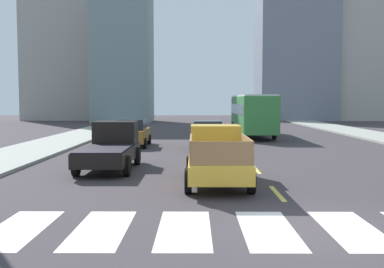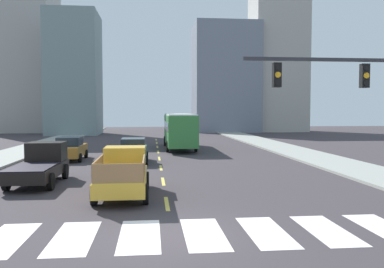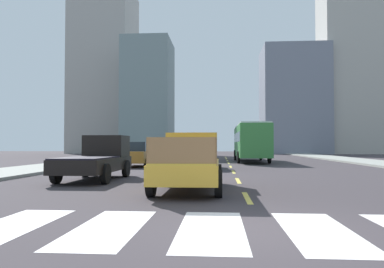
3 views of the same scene
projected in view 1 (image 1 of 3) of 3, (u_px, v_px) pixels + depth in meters
The scene contains 23 objects.
ground_plane at pixel (309, 230), 10.25m from camera, with size 160.00×160.00×0.00m, color #393337.
sidewalk_left at pixel (45, 146), 28.26m from camera, with size 3.95×110.00×0.15m, color #96978E.
crosswalk_stripe_1 at pixel (18, 229), 10.28m from camera, with size 1.18×3.24×0.01m, color silver.
crosswalk_stripe_2 at pixel (101, 229), 10.27m from camera, with size 1.18×3.24×0.01m, color silver.
crosswalk_stripe_3 at pixel (184, 229), 10.26m from camera, with size 1.18×3.24×0.01m, color silver.
crosswalk_stripe_4 at pixel (268, 229), 10.25m from camera, with size 1.18×3.24×0.01m, color silver.
crosswalk_stripe_5 at pixel (351, 229), 10.24m from camera, with size 1.18×3.24×0.01m, color silver.
lane_dash_0 at pixel (277, 193), 14.23m from camera, with size 0.16×2.40×0.01m, color #DAC34F.
lane_dash_1 at pixel (256, 169), 19.22m from camera, with size 0.16×2.40×0.01m, color #DAC34F.
lane_dash_2 at pixel (243, 155), 24.21m from camera, with size 0.16×2.40×0.01m, color #DAC34F.
lane_dash_3 at pixel (235, 146), 29.19m from camera, with size 0.16×2.40×0.01m, color #DAC34F.
lane_dash_4 at pixel (229, 139), 34.18m from camera, with size 0.16×2.40×0.01m, color #DAC34F.
lane_dash_5 at pixel (225, 134), 39.17m from camera, with size 0.16×2.40×0.01m, color #DAC34F.
lane_dash_6 at pixel (221, 130), 44.15m from camera, with size 0.16×2.40×0.01m, color #DAC34F.
lane_dash_7 at pixel (219, 127), 49.14m from camera, with size 0.16×2.40×0.01m, color #DAC34F.
pickup_stakebed at pixel (217, 156), 16.14m from camera, with size 2.18×5.20×1.96m.
pickup_dark at pixel (111, 147), 19.47m from camera, with size 2.18×5.20×1.96m.
city_bus at pixel (252, 112), 36.64m from camera, with size 2.72×10.80×3.32m.
sedan_near_right at pixel (133, 133), 28.80m from camera, with size 2.02×4.40×1.72m.
sedan_near_left at pixel (207, 135), 26.83m from camera, with size 2.02×4.40×1.72m.
block_mid_left at pixel (65, 19), 70.02m from camera, with size 10.64×11.31×30.81m, color #A9A49D.
block_mid_right at pixel (123, 54), 61.12m from camera, with size 7.39×8.76×18.32m, color gray.
block_low_left at pixel (295, 58), 67.44m from camera, with size 10.88×9.48×18.40m, color slate.
Camera 1 is at (-2.58, -10.08, 2.89)m, focal length 42.76 mm.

